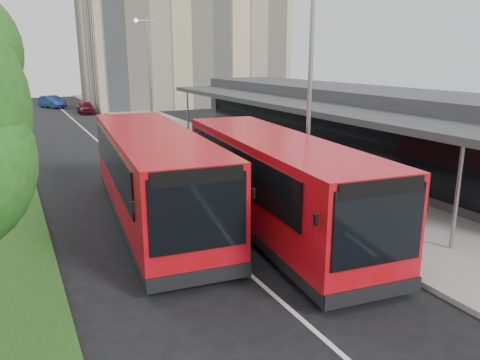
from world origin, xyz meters
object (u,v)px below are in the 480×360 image
at_px(bollard, 178,135).
at_px(bus_second, 153,176).
at_px(car_near, 86,107).
at_px(litter_bin, 242,158).
at_px(bus_main, 274,184).
at_px(car_far, 52,102).
at_px(lamp_post_far, 148,69).
at_px(lamp_post_near, 308,82).

bearing_deg(bollard, bus_second, -112.10).
bearing_deg(car_near, litter_bin, -82.40).
xyz_separation_m(bus_second, car_near, (2.86, 33.91, -1.00)).
distance_m(bus_second, bollard, 14.73).
relative_size(bus_main, car_near, 3.10).
bearing_deg(car_far, lamp_post_far, -100.97).
bearing_deg(litter_bin, bus_second, -137.79).
distance_m(lamp_post_near, bus_second, 6.21).
height_order(lamp_post_near, car_far, lamp_post_near).
bearing_deg(bollard, litter_bin, -85.38).
height_order(litter_bin, bollard, bollard).
distance_m(bus_main, bus_second, 4.15).
bearing_deg(lamp_post_far, bollard, -85.68).
relative_size(bus_main, car_far, 2.72).
distance_m(lamp_post_far, litter_bin, 13.60).
relative_size(bus_main, litter_bin, 13.59).
relative_size(lamp_post_far, bollard, 8.70).
distance_m(lamp_post_near, car_near, 35.71).
xyz_separation_m(lamp_post_near, car_near, (-2.30, 35.40, -4.11)).
bearing_deg(lamp_post_far, bus_second, -105.58).
bearing_deg(bollard, bus_main, -97.94).
xyz_separation_m(lamp_post_near, litter_bin, (1.02, 7.09, -4.16)).
bearing_deg(bus_main, bollard, 87.86).
relative_size(lamp_post_far, bus_main, 0.72).
distance_m(bus_main, litter_bin, 8.70).
xyz_separation_m(lamp_post_far, litter_bin, (1.02, -12.91, -4.16)).
relative_size(lamp_post_near, bollard, 8.70).
bearing_deg(bus_second, litter_bin, 47.33).
xyz_separation_m(lamp_post_near, lamp_post_far, (0.00, 20.00, 0.00)).
relative_size(bus_second, bollard, 12.27).
bearing_deg(lamp_post_near, bollard, 88.60).
bearing_deg(car_near, lamp_post_near, -85.37).
height_order(lamp_post_far, car_far, lamp_post_far).
distance_m(car_near, car_far, 7.80).
bearing_deg(lamp_post_near, litter_bin, 81.83).
distance_m(bus_main, car_near, 36.47).
relative_size(litter_bin, car_far, 0.20).
bearing_deg(car_near, car_far, 109.93).
xyz_separation_m(lamp_post_near, bus_main, (-1.88, -1.05, -3.14)).
bearing_deg(car_near, bus_main, -88.43).
height_order(bus_second, car_near, bus_second).
height_order(bus_second, litter_bin, bus_second).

